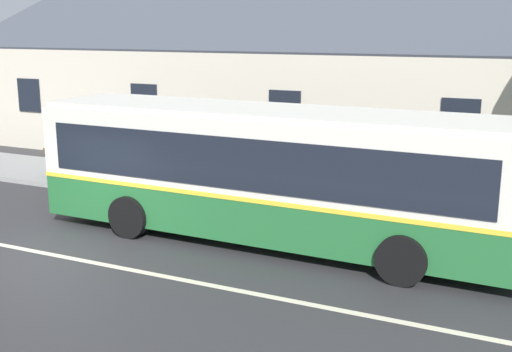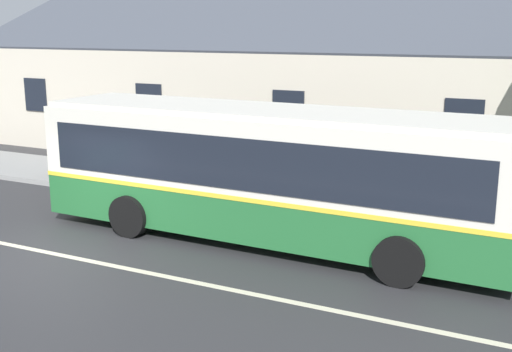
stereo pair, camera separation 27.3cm
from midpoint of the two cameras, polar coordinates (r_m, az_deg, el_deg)
ground_plane at (r=14.66m, az=-16.76°, el=-6.69°), size 300.00×300.00×0.00m
sidewalk_far at (r=19.22m, az=-4.56°, el=-1.22°), size 60.00×3.00×0.15m
lane_divider_stripe at (r=14.66m, az=-16.76°, el=-6.68°), size 60.00×0.16×0.01m
community_building at (r=26.88m, az=2.39°, el=7.35°), size 24.11×10.77×7.15m
transit_bus at (r=14.49m, az=1.68°, el=0.45°), size 11.09×2.90×3.06m
bench_by_building at (r=21.07m, az=-15.64°, el=0.97°), size 1.57×0.51×0.94m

